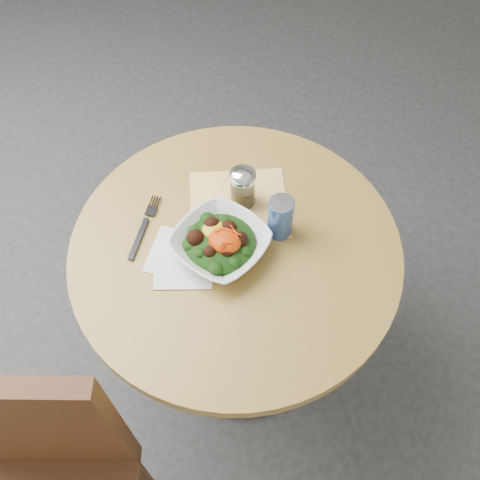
{
  "coord_description": "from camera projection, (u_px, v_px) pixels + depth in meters",
  "views": [
    {
      "loc": [
        0.35,
        -0.7,
        1.96
      ],
      "look_at": [
        0.02,
        -0.02,
        0.81
      ],
      "focal_mm": 40.0,
      "sensor_mm": 36.0,
      "label": 1
    }
  ],
  "objects": [
    {
      "name": "beverage_can",
      "position": [
        280.0,
        217.0,
        1.41
      ],
      "size": [
        0.07,
        0.07,
        0.13
      ],
      "color": "navy",
      "rests_on": "table"
    },
    {
      "name": "table",
      "position": [
        236.0,
        281.0,
        1.61
      ],
      "size": [
        0.9,
        0.9,
        0.75
      ],
      "color": "black",
      "rests_on": "ground"
    },
    {
      "name": "salad_bowl",
      "position": [
        221.0,
        243.0,
        1.41
      ],
      "size": [
        0.29,
        0.29,
        0.09
      ],
      "color": "white",
      "rests_on": "table"
    },
    {
      "name": "spice_shaker",
      "position": [
        243.0,
        187.0,
        1.47
      ],
      "size": [
        0.07,
        0.07,
        0.13
      ],
      "color": "silver",
      "rests_on": "table"
    },
    {
      "name": "paper_napkins",
      "position": [
        181.0,
        259.0,
        1.41
      ],
      "size": [
        0.22,
        0.21,
        0.0
      ],
      "color": "white",
      "rests_on": "table"
    },
    {
      "name": "fork",
      "position": [
        145.0,
        225.0,
        1.47
      ],
      "size": [
        0.06,
        0.22,
        0.0
      ],
      "color": "black",
      "rests_on": "table"
    },
    {
      "name": "ground",
      "position": [
        237.0,
        350.0,
        2.07
      ],
      "size": [
        6.0,
        6.0,
        0.0
      ],
      "primitive_type": "plane",
      "color": "#2A2A2C",
      "rests_on": "ground"
    },
    {
      "name": "cloth_napkin",
      "position": [
        239.0,
        204.0,
        1.52
      ],
      "size": [
        0.36,
        0.35,
        0.0
      ],
      "primitive_type": "cube",
      "rotation": [
        0.0,
        0.0,
        0.51
      ],
      "color": "orange",
      "rests_on": "table"
    }
  ]
}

